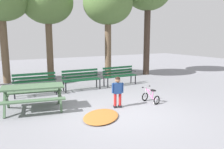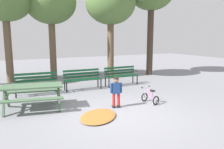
{
  "view_description": "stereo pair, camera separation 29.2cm",
  "coord_description": "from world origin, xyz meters",
  "px_view_note": "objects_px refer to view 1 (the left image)",
  "views": [
    {
      "loc": [
        -3.26,
        -5.34,
        2.24
      ],
      "look_at": [
        0.67,
        1.79,
        0.85
      ],
      "focal_mm": 35.71,
      "sensor_mm": 36.0,
      "label": 1
    },
    {
      "loc": [
        -3.01,
        -5.47,
        2.24
      ],
      "look_at": [
        0.67,
        1.79,
        0.85
      ],
      "focal_mm": 35.71,
      "sensor_mm": 36.0,
      "label": 2
    }
  ],
  "objects_px": {
    "kids_bicycle": "(151,97)",
    "park_bench_far_left": "(35,82)",
    "picnic_table": "(33,91)",
    "park_bench_left": "(81,78)",
    "child_standing": "(118,90)",
    "park_bench_right": "(119,74)"
  },
  "relations": [
    {
      "from": "picnic_table",
      "to": "park_bench_left",
      "type": "distance_m",
      "value": 2.92
    },
    {
      "from": "park_bench_far_left",
      "to": "child_standing",
      "type": "height_order",
      "value": "child_standing"
    },
    {
      "from": "park_bench_far_left",
      "to": "park_bench_right",
      "type": "height_order",
      "value": "same"
    },
    {
      "from": "picnic_table",
      "to": "park_bench_right",
      "type": "height_order",
      "value": "park_bench_right"
    },
    {
      "from": "park_bench_left",
      "to": "child_standing",
      "type": "xyz_separation_m",
      "value": [
        0.12,
        -2.85,
        0.07
      ]
    },
    {
      "from": "park_bench_left",
      "to": "kids_bicycle",
      "type": "bearing_deg",
      "value": -64.95
    },
    {
      "from": "picnic_table",
      "to": "park_bench_left",
      "type": "xyz_separation_m",
      "value": [
        2.27,
        1.84,
        -0.08
      ]
    },
    {
      "from": "park_bench_left",
      "to": "kids_bicycle",
      "type": "height_order",
      "value": "park_bench_left"
    },
    {
      "from": "park_bench_left",
      "to": "child_standing",
      "type": "bearing_deg",
      "value": -87.49
    },
    {
      "from": "picnic_table",
      "to": "park_bench_right",
      "type": "relative_size",
      "value": 1.26
    },
    {
      "from": "picnic_table",
      "to": "park_bench_far_left",
      "type": "xyz_separation_m",
      "value": [
        0.37,
        1.81,
        -0.08
      ]
    },
    {
      "from": "picnic_table",
      "to": "park_bench_far_left",
      "type": "relative_size",
      "value": 1.24
    },
    {
      "from": "park_bench_far_left",
      "to": "kids_bicycle",
      "type": "distance_m",
      "value": 4.4
    },
    {
      "from": "child_standing",
      "to": "kids_bicycle",
      "type": "distance_m",
      "value": 1.32
    },
    {
      "from": "picnic_table",
      "to": "park_bench_right",
      "type": "xyz_separation_m",
      "value": [
        4.16,
        1.88,
        -0.08
      ]
    },
    {
      "from": "park_bench_far_left",
      "to": "park_bench_left",
      "type": "xyz_separation_m",
      "value": [
        1.9,
        0.03,
        0.0
      ]
    },
    {
      "from": "park_bench_right",
      "to": "child_standing",
      "type": "distance_m",
      "value": 3.39
    },
    {
      "from": "park_bench_right",
      "to": "child_standing",
      "type": "height_order",
      "value": "child_standing"
    },
    {
      "from": "kids_bicycle",
      "to": "picnic_table",
      "type": "bearing_deg",
      "value": 163.06
    },
    {
      "from": "park_bench_right",
      "to": "park_bench_left",
      "type": "bearing_deg",
      "value": -178.87
    },
    {
      "from": "kids_bicycle",
      "to": "park_bench_far_left",
      "type": "bearing_deg",
      "value": 138.3
    },
    {
      "from": "park_bench_far_left",
      "to": "picnic_table",
      "type": "bearing_deg",
      "value": -101.54
    }
  ]
}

